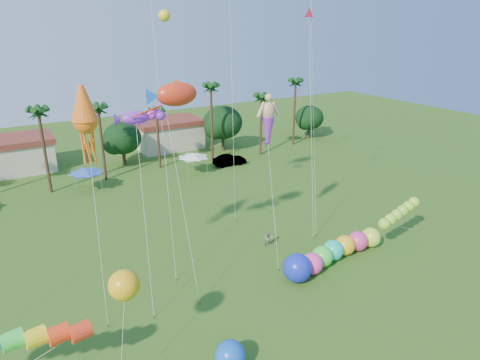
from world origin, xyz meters
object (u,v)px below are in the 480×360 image
car_b (230,160)px  blue_ball (230,355)px  caterpillar_inflatable (330,253)px  spectator_b (268,238)px

car_b → blue_ball: (-19.19, -34.08, 0.15)m
caterpillar_inflatable → car_b: bearing=71.5°
spectator_b → caterpillar_inflatable: (2.93, -5.24, 0.17)m
spectator_b → car_b: bearing=86.5°
car_b → blue_ball: size_ratio=2.55×
spectator_b → caterpillar_inflatable: 6.01m
caterpillar_inflatable → blue_ball: bearing=-162.7°
car_b → blue_ball: bearing=154.3°
car_b → spectator_b: (-8.71, -22.83, 0.04)m
blue_ball → car_b: bearing=60.6°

